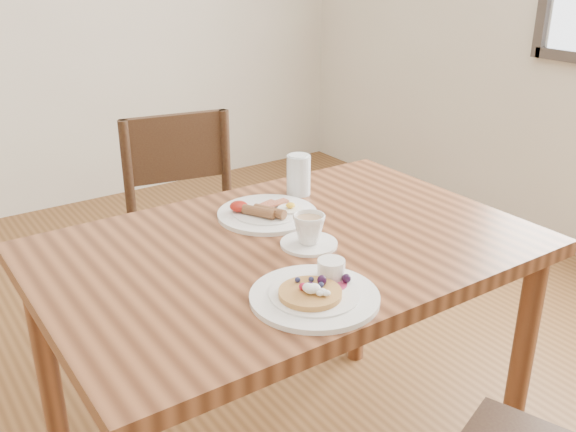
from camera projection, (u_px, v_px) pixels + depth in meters
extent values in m
cube|color=brown|center=(288.00, 249.00, 1.59)|extent=(1.20, 0.80, 0.04)
cylinder|color=brown|center=(520.00, 368.00, 1.76)|extent=(0.06, 0.06, 0.71)
cylinder|color=brown|center=(359.00, 272.00, 2.27)|extent=(0.06, 0.06, 0.71)
cylinder|color=brown|center=(49.00, 380.00, 1.71)|extent=(0.06, 0.06, 0.71)
cube|color=#382614|center=(196.00, 247.00, 2.25)|extent=(0.49, 0.49, 0.04)
cylinder|color=#382614|center=(163.00, 342.00, 2.12)|extent=(0.04, 0.04, 0.43)
cylinder|color=#382614|center=(264.00, 318.00, 2.25)|extent=(0.04, 0.04, 0.43)
cylinder|color=#382614|center=(140.00, 292.00, 2.42)|extent=(0.04, 0.04, 0.43)
cylinder|color=#382614|center=(230.00, 274.00, 2.56)|extent=(0.04, 0.04, 0.43)
cylinder|color=#382614|center=(226.00, 167.00, 2.38)|extent=(0.04, 0.04, 0.43)
cylinder|color=#382614|center=(129.00, 180.00, 2.25)|extent=(0.04, 0.04, 0.43)
cube|color=#382614|center=(176.00, 148.00, 2.29)|extent=(0.38, 0.10, 0.24)
cylinder|color=white|center=(314.00, 297.00, 1.32)|extent=(0.27, 0.27, 0.01)
cylinder|color=white|center=(315.00, 294.00, 1.32)|extent=(0.19, 0.19, 0.01)
cylinder|color=#B22D59|center=(331.00, 284.00, 1.35)|extent=(0.07, 0.07, 0.00)
cylinder|color=#C68C47|center=(310.00, 293.00, 1.30)|extent=(0.13, 0.13, 0.01)
ellipsoid|color=white|center=(310.00, 288.00, 1.29)|extent=(0.03, 0.03, 0.02)
ellipsoid|color=white|center=(323.00, 292.00, 1.28)|extent=(0.02, 0.02, 0.01)
cylinder|color=white|center=(331.00, 269.00, 1.37)|extent=(0.06, 0.06, 0.04)
cylinder|color=#591E07|center=(331.00, 262.00, 1.37)|extent=(0.05, 0.05, 0.00)
sphere|color=black|center=(318.00, 280.00, 1.33)|extent=(0.02, 0.02, 0.02)
sphere|color=#1E234C|center=(308.00, 277.00, 1.34)|extent=(0.01, 0.01, 0.01)
sphere|color=#1E234C|center=(294.00, 280.00, 1.33)|extent=(0.01, 0.01, 0.01)
sphere|color=#B21938|center=(302.00, 286.00, 1.31)|extent=(0.02, 0.02, 0.02)
sphere|color=black|center=(311.00, 289.00, 1.29)|extent=(0.02, 0.02, 0.02)
sphere|color=#1E234C|center=(326.00, 288.00, 1.30)|extent=(0.01, 0.01, 0.01)
sphere|color=#1E234C|center=(354.00, 290.00, 1.32)|extent=(0.01, 0.01, 0.01)
sphere|color=#B21938|center=(348.00, 281.00, 1.35)|extent=(0.01, 0.01, 0.01)
sphere|color=black|center=(334.00, 273.00, 1.38)|extent=(0.02, 0.02, 0.02)
cylinder|color=white|center=(267.00, 214.00, 1.73)|extent=(0.27, 0.27, 0.01)
cylinder|color=white|center=(267.00, 212.00, 1.73)|extent=(0.19, 0.19, 0.01)
cylinder|color=brown|center=(259.00, 212.00, 1.69)|extent=(0.06, 0.10, 0.03)
cylinder|color=brown|center=(270.00, 211.00, 1.69)|extent=(0.06, 0.10, 0.03)
cube|color=maroon|center=(265.00, 205.00, 1.75)|extent=(0.08, 0.04, 0.01)
cube|color=maroon|center=(275.00, 203.00, 1.75)|extent=(0.08, 0.03, 0.01)
cylinder|color=white|center=(290.00, 209.00, 1.73)|extent=(0.07, 0.07, 0.00)
ellipsoid|color=yellow|center=(290.00, 205.00, 1.73)|extent=(0.03, 0.03, 0.01)
ellipsoid|color=#A5190F|center=(239.00, 206.00, 1.72)|extent=(0.05, 0.05, 0.03)
cylinder|color=white|center=(309.00, 244.00, 1.56)|extent=(0.14, 0.14, 0.01)
imported|color=white|center=(309.00, 229.00, 1.55)|extent=(0.09, 0.09, 0.07)
cylinder|color=tan|center=(309.00, 219.00, 1.54)|extent=(0.07, 0.07, 0.00)
cylinder|color=silver|center=(299.00, 175.00, 1.86)|extent=(0.07, 0.07, 0.12)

